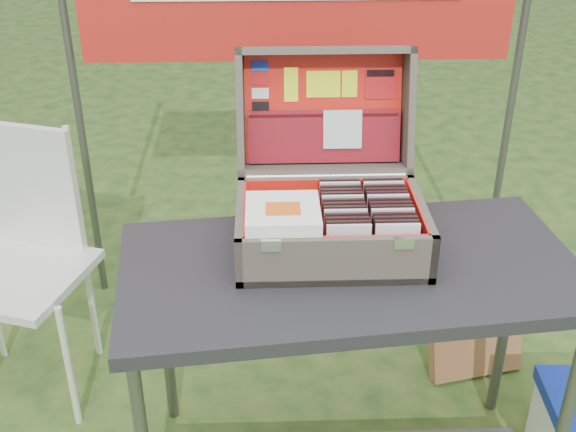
{
  "coord_description": "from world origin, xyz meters",
  "views": [
    {
      "loc": [
        -0.12,
        -1.58,
        1.83
      ],
      "look_at": [
        -0.07,
        0.1,
        0.9
      ],
      "focal_mm": 45.0,
      "sensor_mm": 36.0,
      "label": 1
    }
  ],
  "objects_px": {
    "table": "(345,374)",
    "chair": "(16,279)",
    "cardboard_box": "(475,328)",
    "suitcase": "(331,163)"
  },
  "relations": [
    {
      "from": "table",
      "to": "chair",
      "type": "bearing_deg",
      "value": 152.75
    },
    {
      "from": "table",
      "to": "cardboard_box",
      "type": "xyz_separation_m",
      "value": [
        0.54,
        0.47,
        -0.2
      ]
    },
    {
      "from": "table",
      "to": "cardboard_box",
      "type": "relative_size",
      "value": 3.37
    },
    {
      "from": "suitcase",
      "to": "cardboard_box",
      "type": "distance_m",
      "value": 1.07
    },
    {
      "from": "suitcase",
      "to": "cardboard_box",
      "type": "xyz_separation_m",
      "value": [
        0.58,
        0.33,
        -0.83
      ]
    },
    {
      "from": "table",
      "to": "cardboard_box",
      "type": "distance_m",
      "value": 0.74
    },
    {
      "from": "cardboard_box",
      "to": "suitcase",
      "type": "bearing_deg",
      "value": -163.04
    },
    {
      "from": "suitcase",
      "to": "table",
      "type": "bearing_deg",
      "value": -70.34
    },
    {
      "from": "table",
      "to": "chair",
      "type": "xyz_separation_m",
      "value": [
        -1.07,
        0.41,
        0.09
      ]
    },
    {
      "from": "suitcase",
      "to": "chair",
      "type": "relative_size",
      "value": 0.56
    }
  ]
}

